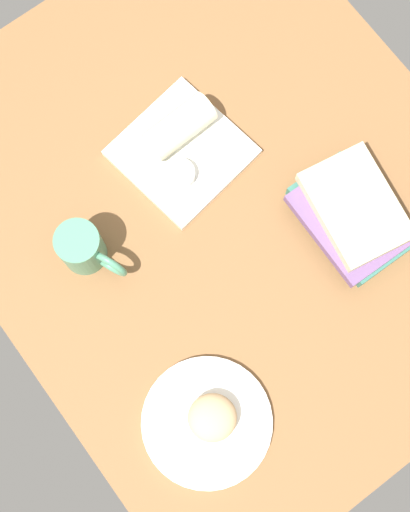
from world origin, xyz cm
name	(u,v)px	position (x,y,z in cm)	size (l,w,h in cm)	color
dining_table	(224,211)	(0.00, 0.00, 2.00)	(110.00, 90.00, 4.00)	brown
round_plate	(207,422)	(29.00, -25.60, 4.70)	(22.57, 22.57, 1.40)	white
scone_pastry	(212,418)	(28.92, -24.42, 7.81)	(8.35, 8.15, 4.82)	tan
square_plate	(180,154)	(-13.15, -0.47, 4.80)	(21.08, 21.08, 1.60)	white
sauce_cup	(179,174)	(-9.34, -3.29, 6.86)	(5.71, 5.71, 2.35)	silver
breakfast_wrap	(179,127)	(-16.20, 1.79, 8.64)	(6.07, 6.07, 13.16)	beige
book_stack	(352,215)	(15.50, 16.65, 8.13)	(22.12, 17.03, 8.30)	#387260
coffee_mug	(83,249)	(-7.61, -25.22, 9.30)	(12.85, 8.14, 10.39)	#4C8C6B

